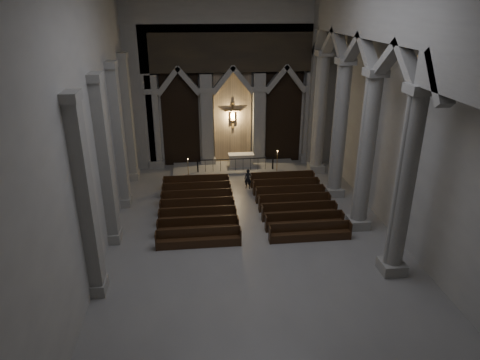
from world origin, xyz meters
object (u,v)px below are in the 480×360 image
at_px(altar, 241,160).
at_px(altar_rail, 236,163).
at_px(candle_stand_left, 188,172).
at_px(candle_stand_right, 277,167).
at_px(pews, 246,207).
at_px(worshipper, 248,179).

relative_size(altar, altar_rail, 0.34).
height_order(candle_stand_left, candle_stand_right, candle_stand_right).
bearing_deg(altar_rail, candle_stand_left, -170.73).
xyz_separation_m(candle_stand_left, pews, (3.20, -5.43, -0.06)).
xyz_separation_m(altar, pews, (-0.46, -6.75, -0.31)).
distance_m(altar_rail, candle_stand_left, 3.26).
xyz_separation_m(candle_stand_left, candle_stand_right, (5.97, 0.07, 0.08)).
relative_size(altar, candle_stand_right, 1.09).
bearing_deg(pews, altar_rail, 90.00).
height_order(altar, candle_stand_left, candle_stand_left).
height_order(altar, altar_rail, altar).
relative_size(altar_rail, candle_stand_left, 3.98).
relative_size(candle_stand_left, worshipper, 1.05).
height_order(altar, pews, altar).
bearing_deg(candle_stand_right, pews, -116.71).
relative_size(candle_stand_right, pews, 0.17).
xyz_separation_m(altar, candle_stand_left, (-3.67, -1.33, -0.25)).
distance_m(pews, worshipper, 3.25).
distance_m(altar, altar_rail, 0.93).
bearing_deg(candle_stand_left, altar, 19.91).
height_order(altar_rail, worshipper, worshipper).
bearing_deg(worshipper, candle_stand_right, 65.52).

